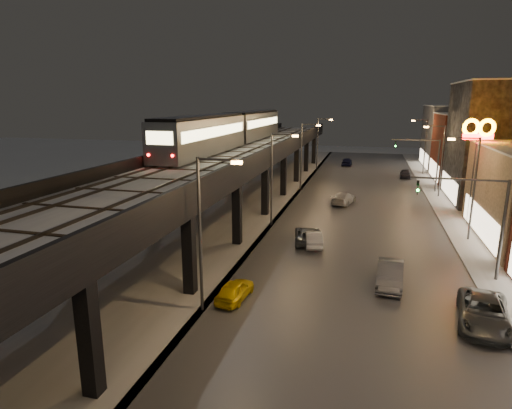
# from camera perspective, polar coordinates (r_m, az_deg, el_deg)

# --- Properties ---
(road_surface) EXTENTS (17.00, 120.00, 0.06)m
(road_surface) POSITION_cam_1_polar(r_m,az_deg,el_deg) (44.85, 13.47, -2.11)
(road_surface) COLOR #46474D
(road_surface) RESTS_ON ground
(sidewalk_right) EXTENTS (4.00, 120.00, 0.14)m
(sidewalk_right) POSITION_cam_1_polar(r_m,az_deg,el_deg) (45.79, 26.07, -2.78)
(sidewalk_right) COLOR #9FA1A8
(sidewalk_right) RESTS_ON ground
(under_viaduct_pavement) EXTENTS (11.00, 120.00, 0.06)m
(under_viaduct_pavement) POSITION_cam_1_polar(r_m,az_deg,el_deg) (47.04, -3.18, -1.02)
(under_viaduct_pavement) COLOR #9FA1A8
(under_viaduct_pavement) RESTS_ON ground
(elevated_viaduct) EXTENTS (9.00, 100.00, 6.30)m
(elevated_viaduct) POSITION_cam_1_polar(r_m,az_deg,el_deg) (42.99, -4.58, 5.17)
(elevated_viaduct) COLOR black
(elevated_viaduct) RESTS_ON ground
(viaduct_trackbed) EXTENTS (8.40, 100.00, 0.32)m
(viaduct_trackbed) POSITION_cam_1_polar(r_m,az_deg,el_deg) (43.01, -4.56, 6.21)
(viaduct_trackbed) COLOR #B2B7C1
(viaduct_trackbed) RESTS_ON elevated_viaduct
(viaduct_parapet_streetside) EXTENTS (0.30, 100.00, 1.10)m
(viaduct_parapet_streetside) POSITION_cam_1_polar(r_m,az_deg,el_deg) (41.74, 1.14, 6.67)
(viaduct_parapet_streetside) COLOR black
(viaduct_parapet_streetside) RESTS_ON elevated_viaduct
(viaduct_parapet_far) EXTENTS (0.30, 100.00, 1.10)m
(viaduct_parapet_far) POSITION_cam_1_polar(r_m,az_deg,el_deg) (44.60, -9.86, 6.92)
(viaduct_parapet_far) COLOR black
(viaduct_parapet_far) RESTS_ON elevated_viaduct
(building_d) EXTENTS (12.20, 13.20, 14.16)m
(building_d) POSITION_cam_1_polar(r_m,az_deg,el_deg) (58.62, 30.71, 7.02)
(building_d) COLOR black
(building_d) RESTS_ON ground
(building_e) EXTENTS (12.20, 12.20, 10.16)m
(building_e) POSITION_cam_1_polar(r_m,az_deg,el_deg) (72.32, 27.63, 6.68)
(building_e) COLOR #5C2418
(building_e) RESTS_ON ground
(building_f) EXTENTS (12.20, 16.20, 11.16)m
(building_f) POSITION_cam_1_polar(r_m,az_deg,el_deg) (85.95, 25.70, 8.08)
(building_f) COLOR #4E4F56
(building_f) RESTS_ON ground
(streetlight_left_1) EXTENTS (2.57, 0.28, 9.00)m
(streetlight_left_1) POSITION_cam_1_polar(r_m,az_deg,el_deg) (23.88, -6.92, -2.70)
(streetlight_left_1) COLOR #38383A
(streetlight_left_1) RESTS_ON ground
(streetlight_left_2) EXTENTS (2.57, 0.28, 9.00)m
(streetlight_left_2) POSITION_cam_1_polar(r_m,az_deg,el_deg) (40.73, 2.47, 4.19)
(streetlight_left_2) COLOR #38383A
(streetlight_left_2) RESTS_ON ground
(streetlight_right_2) EXTENTS (2.56, 0.28, 9.00)m
(streetlight_right_2) POSITION_cam_1_polar(r_m,az_deg,el_deg) (40.71, 26.79, 2.73)
(streetlight_right_2) COLOR #38383A
(streetlight_right_2) RESTS_ON ground
(streetlight_left_3) EXTENTS (2.57, 0.28, 9.00)m
(streetlight_left_3) POSITION_cam_1_polar(r_m,az_deg,el_deg) (58.27, 6.32, 6.98)
(streetlight_left_3) COLOR #38383A
(streetlight_left_3) RESTS_ON ground
(streetlight_right_3) EXTENTS (2.56, 0.28, 9.00)m
(streetlight_right_3) POSITION_cam_1_polar(r_m,az_deg,el_deg) (58.26, 23.33, 5.95)
(streetlight_right_3) COLOR #38383A
(streetlight_right_3) RESTS_ON ground
(streetlight_left_4) EXTENTS (2.57, 0.28, 9.00)m
(streetlight_left_4) POSITION_cam_1_polar(r_m,az_deg,el_deg) (76.03, 8.41, 8.46)
(streetlight_left_4) COLOR #38383A
(streetlight_left_4) RESTS_ON ground
(streetlight_right_4) EXTENTS (2.56, 0.28, 9.00)m
(streetlight_right_4) POSITION_cam_1_polar(r_m,az_deg,el_deg) (76.02, 21.47, 7.67)
(streetlight_right_4) COLOR #38383A
(streetlight_right_4) RESTS_ON ground
(traffic_light_rig_a) EXTENTS (6.10, 0.34, 7.00)m
(traffic_light_rig_a) POSITION_cam_1_polar(r_m,az_deg,el_deg) (32.06, 28.22, -1.39)
(traffic_light_rig_a) COLOR #38383A
(traffic_light_rig_a) RESTS_ON ground
(traffic_light_rig_b) EXTENTS (6.10, 0.34, 7.00)m
(traffic_light_rig_b) POSITION_cam_1_polar(r_m,az_deg,el_deg) (61.18, 22.06, 5.68)
(traffic_light_rig_b) COLOR #38383A
(traffic_light_rig_b) RESTS_ON ground
(subway_train) EXTENTS (3.23, 39.21, 3.87)m
(subway_train) POSITION_cam_1_polar(r_m,az_deg,el_deg) (54.29, -3.10, 10.06)
(subway_train) COLOR gray
(subway_train) RESTS_ON viaduct_trackbed
(car_taxi) EXTENTS (1.77, 3.70, 1.22)m
(car_taxi) POSITION_cam_1_polar(r_m,az_deg,el_deg) (26.69, -2.84, -11.43)
(car_taxi) COLOR #DEBA04
(car_taxi) RESTS_ON ground
(car_near_white) EXTENTS (2.09, 4.03, 1.26)m
(car_near_white) POSITION_cam_1_polar(r_m,az_deg,el_deg) (36.26, 7.65, -4.61)
(car_near_white) COLOR silver
(car_near_white) RESTS_ON ground
(car_mid_silver) EXTENTS (2.89, 4.95, 1.29)m
(car_mid_silver) POSITION_cam_1_polar(r_m,az_deg,el_deg) (37.11, 6.90, -4.14)
(car_mid_silver) COLOR #545B65
(car_mid_silver) RESTS_ON ground
(car_mid_dark) EXTENTS (3.05, 5.12, 1.39)m
(car_mid_dark) POSITION_cam_1_polar(r_m,az_deg,el_deg) (51.52, 11.60, 0.78)
(car_mid_dark) COLOR #A3A4A8
(car_mid_dark) RESTS_ON ground
(car_far_white) EXTENTS (1.79, 4.39, 1.49)m
(car_far_white) POSITION_cam_1_polar(r_m,az_deg,el_deg) (82.63, 12.01, 5.57)
(car_far_white) COLOR black
(car_far_white) RESTS_ON ground
(car_onc_silver) EXTENTS (1.92, 4.78, 1.54)m
(car_onc_silver) POSITION_cam_1_polar(r_m,az_deg,el_deg) (29.81, 17.41, -8.96)
(car_onc_silver) COLOR #4D5059
(car_onc_silver) RESTS_ON ground
(car_onc_dark) EXTENTS (3.34, 5.80, 1.52)m
(car_onc_dark) POSITION_cam_1_polar(r_m,az_deg,el_deg) (26.77, 28.09, -12.70)
(car_onc_dark) COLOR #373B40
(car_onc_dark) RESTS_ON ground
(car_onc_red) EXTENTS (1.83, 4.08, 1.36)m
(car_onc_red) POSITION_cam_1_polar(r_m,az_deg,el_deg) (71.82, 19.29, 3.87)
(car_onc_red) COLOR black
(car_onc_red) RESTS_ON ground
(sign_mcdonalds) EXTENTS (3.06, 0.85, 10.32)m
(sign_mcdonalds) POSITION_cam_1_polar(r_m,az_deg,el_deg) (45.85, 27.46, 7.78)
(sign_mcdonalds) COLOR #38383A
(sign_mcdonalds) RESTS_ON ground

